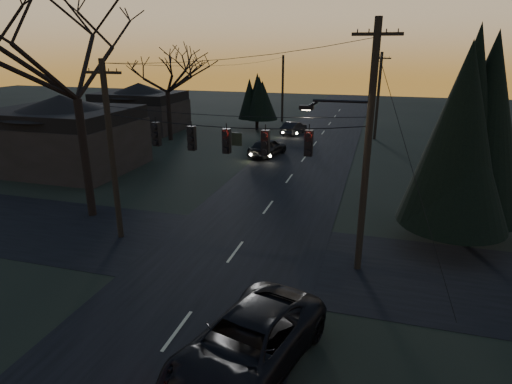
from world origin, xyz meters
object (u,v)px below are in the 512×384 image
(utility_pole_left, at_px, (121,237))
(utility_pole_far_l, at_px, (282,121))
(utility_pole_right, at_px, (357,268))
(utility_pole_far_r, at_px, (374,139))
(bare_tree_left, at_px, (70,46))
(sedan_oncoming_a, at_px, (267,147))
(evergreen_right, at_px, (477,141))
(suv_near, at_px, (247,344))
(sedan_oncoming_b, at_px, (294,128))

(utility_pole_left, relative_size, utility_pole_far_l, 1.06)
(utility_pole_right, height_order, utility_pole_left, utility_pole_right)
(utility_pole_right, relative_size, utility_pole_far_r, 1.18)
(bare_tree_left, bearing_deg, sedan_oncoming_a, 69.38)
(utility_pole_far_l, height_order, evergreen_right, evergreen_right)
(suv_near, bearing_deg, bare_tree_left, 157.79)
(evergreen_right, relative_size, sedan_oncoming_b, 2.15)
(bare_tree_left, distance_m, suv_near, 17.10)
(utility_pole_far_r, distance_m, utility_pole_far_l, 14.01)
(evergreen_right, height_order, sedan_oncoming_a, evergreen_right)
(utility_pole_far_r, xyz_separation_m, sedan_oncoming_b, (-8.45, 0.24, 0.67))
(bare_tree_left, bearing_deg, sedan_oncoming_b, 76.54)
(utility_pole_left, distance_m, sedan_oncoming_a, 18.28)
(sedan_oncoming_a, bearing_deg, bare_tree_left, 83.09)
(bare_tree_left, xyz_separation_m, sedan_oncoming_b, (6.25, 26.11, -8.33))
(utility_pole_far_l, height_order, suv_near, utility_pole_far_l)
(utility_pole_left, bearing_deg, suv_near, -38.58)
(suv_near, height_order, sedan_oncoming_a, suv_near)
(utility_pole_far_l, bearing_deg, evergreen_right, -63.09)
(utility_pole_right, height_order, sedan_oncoming_b, utility_pole_right)
(utility_pole_far_l, bearing_deg, utility_pole_far_r, -34.82)
(utility_pole_left, bearing_deg, sedan_oncoming_a, 81.18)
(utility_pole_right, relative_size, sedan_oncoming_a, 2.20)
(utility_pole_left, xyz_separation_m, bare_tree_left, (-3.19, 2.12, 8.99))
(evergreen_right, bearing_deg, utility_pole_far_l, 116.91)
(utility_pole_right, relative_size, utility_pole_left, 1.18)
(suv_near, bearing_deg, utility_pole_far_l, 116.62)
(evergreen_right, distance_m, sedan_oncoming_a, 19.68)
(bare_tree_left, height_order, sedan_oncoming_a, bare_tree_left)
(utility_pole_left, height_order, utility_pole_far_r, same)
(utility_pole_far_l, relative_size, sedan_oncoming_a, 1.76)
(utility_pole_right, xyz_separation_m, utility_pole_far_l, (-11.50, 36.00, 0.00))
(evergreen_right, bearing_deg, suv_near, -123.44)
(utility_pole_far_l, bearing_deg, sedan_oncoming_a, -81.13)
(utility_pole_far_l, height_order, sedan_oncoming_b, utility_pole_far_l)
(utility_pole_left, bearing_deg, utility_pole_far_r, 67.67)
(utility_pole_far_l, xyz_separation_m, sedan_oncoming_a, (2.80, -17.95, 0.78))
(utility_pole_far_r, height_order, evergreen_right, evergreen_right)
(utility_pole_left, height_order, bare_tree_left, bare_tree_left)
(suv_near, relative_size, sedan_oncoming_a, 1.32)
(utility_pole_far_l, distance_m, suv_near, 43.87)
(utility_pole_far_r, bearing_deg, evergreen_right, -78.96)
(sedan_oncoming_a, bearing_deg, utility_pole_far_l, -67.42)
(bare_tree_left, xyz_separation_m, evergreen_right, (19.33, 2.08, -4.05))
(evergreen_right, relative_size, sedan_oncoming_a, 1.91)
(utility_pole_right, bearing_deg, sedan_oncoming_a, 115.73)
(bare_tree_left, distance_m, sedan_oncoming_a, 18.90)
(sedan_oncoming_b, bearing_deg, suv_near, 112.67)
(bare_tree_left, relative_size, evergreen_right, 1.48)
(utility_pole_far_l, relative_size, evergreen_right, 0.92)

